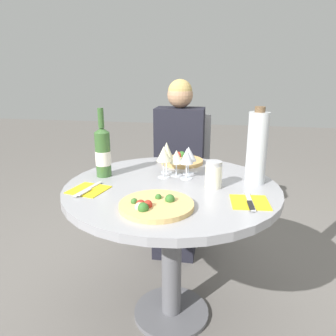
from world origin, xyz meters
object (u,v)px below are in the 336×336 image
at_px(seated_diner, 178,177).
at_px(chair_behind_diner, 180,180).
at_px(dining_table, 172,210).
at_px(tall_carafe, 257,148).
at_px(pizza_large, 155,205).
at_px(wine_bottle, 103,152).

bearing_deg(seated_diner, chair_behind_diner, -90.00).
distance_m(dining_table, tall_carafe, 0.49).
height_order(seated_diner, pizza_large, seated_diner).
relative_size(dining_table, pizza_large, 3.39).
relative_size(chair_behind_diner, pizza_large, 3.15).
bearing_deg(dining_table, seated_diner, 95.84).
relative_size(seated_diner, pizza_large, 4.02).
height_order(chair_behind_diner, tall_carafe, tall_carafe).
height_order(chair_behind_diner, pizza_large, chair_behind_diner).
xyz_separation_m(seated_diner, tall_carafe, (0.45, -0.61, 0.37)).
relative_size(wine_bottle, tall_carafe, 0.95).
bearing_deg(tall_carafe, dining_table, -165.22).
xyz_separation_m(pizza_large, wine_bottle, (-0.33, 0.34, 0.11)).
relative_size(dining_table, chair_behind_diner, 1.08).
relative_size(chair_behind_diner, wine_bottle, 2.72).
height_order(dining_table, pizza_large, pizza_large).
bearing_deg(pizza_large, dining_table, 85.37).
distance_m(chair_behind_diner, tall_carafe, 0.98).
bearing_deg(chair_behind_diner, dining_table, 94.86).
relative_size(dining_table, tall_carafe, 2.78).
bearing_deg(chair_behind_diner, pizza_large, 92.61).
distance_m(dining_table, wine_bottle, 0.44).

